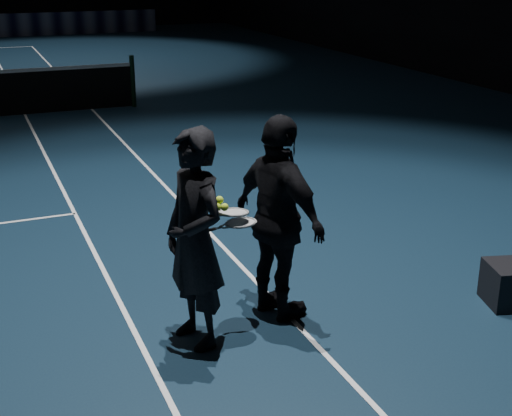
{
  "coord_description": "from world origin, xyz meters",
  "views": [
    {
      "loc": [
        2.98,
        -15.2,
        3.15
      ],
      "look_at": [
        5.16,
        -9.93,
        1.11
      ],
      "focal_mm": 50.0,
      "sensor_mm": 36.0,
      "label": 1
    }
  ],
  "objects_px": {
    "racket_upper": "(233,212)",
    "player_b": "(279,219)",
    "player_a": "(195,239)",
    "tennis_balls": "(221,205)",
    "racket_lower": "(241,223)"
  },
  "relations": [
    {
      "from": "racket_upper",
      "to": "tennis_balls",
      "type": "relative_size",
      "value": 5.67
    },
    {
      "from": "player_a",
      "to": "tennis_balls",
      "type": "height_order",
      "value": "player_a"
    },
    {
      "from": "player_a",
      "to": "racket_lower",
      "type": "xyz_separation_m",
      "value": [
        0.44,
        0.09,
        0.05
      ]
    },
    {
      "from": "racket_upper",
      "to": "tennis_balls",
      "type": "bearing_deg",
      "value": -170.43
    },
    {
      "from": "player_a",
      "to": "tennis_balls",
      "type": "relative_size",
      "value": 15.59
    },
    {
      "from": "player_a",
      "to": "tennis_balls",
      "type": "distance_m",
      "value": 0.36
    },
    {
      "from": "player_a",
      "to": "player_b",
      "type": "distance_m",
      "value": 0.85
    },
    {
      "from": "player_b",
      "to": "racket_upper",
      "type": "bearing_deg",
      "value": 79.54
    },
    {
      "from": "player_a",
      "to": "player_b",
      "type": "bearing_deg",
      "value": 86.32
    },
    {
      "from": "racket_lower",
      "to": "racket_upper",
      "type": "height_order",
      "value": "racket_upper"
    },
    {
      "from": "player_a",
      "to": "player_b",
      "type": "xyz_separation_m",
      "value": [
        0.83,
        0.17,
        0.0
      ]
    },
    {
      "from": "racket_upper",
      "to": "player_b",
      "type": "bearing_deg",
      "value": -9.08
    },
    {
      "from": "player_b",
      "to": "racket_upper",
      "type": "height_order",
      "value": "player_b"
    },
    {
      "from": "racket_upper",
      "to": "player_a",
      "type": "bearing_deg",
      "value": -178.29
    },
    {
      "from": "racket_lower",
      "to": "tennis_balls",
      "type": "xyz_separation_m",
      "value": [
        -0.19,
        -0.03,
        0.2
      ]
    }
  ]
}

